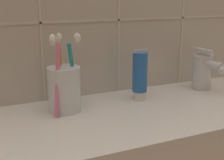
# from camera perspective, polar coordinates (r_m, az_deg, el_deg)

# --- Properties ---
(sink_counter) EXTENTS (0.80, 0.31, 0.02)m
(sink_counter) POSITION_cam_1_polar(r_m,az_deg,el_deg) (0.72, 4.86, -6.27)
(sink_counter) COLOR silver
(sink_counter) RESTS_ON ground
(toothbrush_cup) EXTENTS (0.09, 0.09, 0.18)m
(toothbrush_cup) POSITION_cam_1_polar(r_m,az_deg,el_deg) (0.70, -8.72, -1.31)
(toothbrush_cup) COLOR silver
(toothbrush_cup) RESTS_ON sink_counter
(toothpaste_tube) EXTENTS (0.04, 0.04, 0.13)m
(toothpaste_tube) POSITION_cam_1_polar(r_m,az_deg,el_deg) (0.77, 5.10, 0.88)
(toothpaste_tube) COLOR white
(toothpaste_tube) RESTS_ON sink_counter
(sink_faucet) EXTENTS (0.05, 0.11, 0.11)m
(sink_faucet) POSITION_cam_1_polar(r_m,az_deg,el_deg) (0.88, 16.46, 1.67)
(sink_faucet) COLOR silver
(sink_faucet) RESTS_ON sink_counter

